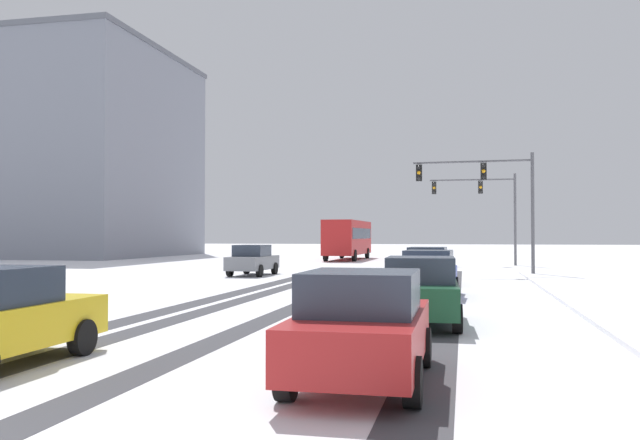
{
  "coord_description": "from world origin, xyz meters",
  "views": [
    {
      "loc": [
        6.16,
        -4.55,
        2.13
      ],
      "look_at": [
        0.0,
        23.32,
        2.8
      ],
      "focal_mm": 36.59,
      "sensor_mm": 36.0,
      "label": 1
    }
  ],
  "objects_px": {
    "car_black_second": "(428,266)",
    "bus_oncoming": "(348,237)",
    "traffic_signal_far_right": "(485,200)",
    "car_dark_green_fourth": "(421,291)",
    "car_blue_third": "(429,273)",
    "car_red_fifth": "(363,326)",
    "traffic_signal_near_right": "(490,188)",
    "office_building_far_left_block": "(51,155)",
    "car_grey_lead": "(253,260)"
  },
  "relations": [
    {
      "from": "car_dark_green_fourth",
      "to": "car_blue_third",
      "type": "bearing_deg",
      "value": 91.46
    },
    {
      "from": "car_blue_third",
      "to": "bus_oncoming",
      "type": "bearing_deg",
      "value": 104.6
    },
    {
      "from": "traffic_signal_near_right",
      "to": "traffic_signal_far_right",
      "type": "bearing_deg",
      "value": 89.42
    },
    {
      "from": "car_red_fifth",
      "to": "bus_oncoming",
      "type": "height_order",
      "value": "bus_oncoming"
    },
    {
      "from": "bus_oncoming",
      "to": "car_red_fifth",
      "type": "bearing_deg",
      "value": -79.76
    },
    {
      "from": "car_black_second",
      "to": "bus_oncoming",
      "type": "xyz_separation_m",
      "value": [
        -8.36,
        27.64,
        1.18
      ]
    },
    {
      "from": "car_blue_third",
      "to": "office_building_far_left_block",
      "type": "distance_m",
      "value": 55.8
    },
    {
      "from": "traffic_signal_near_right",
      "to": "traffic_signal_far_right",
      "type": "height_order",
      "value": "same"
    },
    {
      "from": "car_dark_green_fourth",
      "to": "bus_oncoming",
      "type": "height_order",
      "value": "bus_oncoming"
    },
    {
      "from": "car_grey_lead",
      "to": "car_black_second",
      "type": "height_order",
      "value": "same"
    },
    {
      "from": "traffic_signal_far_right",
      "to": "car_blue_third",
      "type": "xyz_separation_m",
      "value": [
        -2.66,
        -25.08,
        -3.83
      ]
    },
    {
      "from": "bus_oncoming",
      "to": "traffic_signal_near_right",
      "type": "bearing_deg",
      "value": -60.96
    },
    {
      "from": "traffic_signal_far_right",
      "to": "office_building_far_left_block",
      "type": "height_order",
      "value": "office_building_far_left_block"
    },
    {
      "from": "bus_oncoming",
      "to": "car_dark_green_fourth",
      "type": "bearing_deg",
      "value": -77.61
    },
    {
      "from": "traffic_signal_near_right",
      "to": "car_blue_third",
      "type": "xyz_separation_m",
      "value": [
        -2.54,
        -13.18,
        -3.84
      ]
    },
    {
      "from": "car_dark_green_fourth",
      "to": "car_red_fifth",
      "type": "xyz_separation_m",
      "value": [
        -0.44,
        -6.32,
        0.0
      ]
    },
    {
      "from": "car_blue_third",
      "to": "office_building_far_left_block",
      "type": "relative_size",
      "value": 0.16
    },
    {
      "from": "traffic_signal_far_right",
      "to": "car_grey_lead",
      "type": "bearing_deg",
      "value": -130.09
    },
    {
      "from": "car_blue_third",
      "to": "office_building_far_left_block",
      "type": "height_order",
      "value": "office_building_far_left_block"
    },
    {
      "from": "car_dark_green_fourth",
      "to": "car_red_fifth",
      "type": "distance_m",
      "value": 6.33
    },
    {
      "from": "car_grey_lead",
      "to": "office_building_far_left_block",
      "type": "height_order",
      "value": "office_building_far_left_block"
    },
    {
      "from": "car_red_fifth",
      "to": "office_building_far_left_block",
      "type": "xyz_separation_m",
      "value": [
        -40.35,
        50.38,
        9.59
      ]
    },
    {
      "from": "car_dark_green_fourth",
      "to": "car_grey_lead",
      "type": "bearing_deg",
      "value": 119.88
    },
    {
      "from": "traffic_signal_far_right",
      "to": "car_blue_third",
      "type": "relative_size",
      "value": 1.56
    },
    {
      "from": "traffic_signal_far_right",
      "to": "car_blue_third",
      "type": "bearing_deg",
      "value": -96.06
    },
    {
      "from": "car_black_second",
      "to": "car_red_fifth",
      "type": "relative_size",
      "value": 1.01
    },
    {
      "from": "car_dark_green_fourth",
      "to": "office_building_far_left_block",
      "type": "xyz_separation_m",
      "value": [
        -40.79,
        44.07,
        9.59
      ]
    },
    {
      "from": "car_black_second",
      "to": "car_red_fifth",
      "type": "distance_m",
      "value": 19.15
    },
    {
      "from": "office_building_far_left_block",
      "to": "car_blue_third",
      "type": "bearing_deg",
      "value": -42.37
    },
    {
      "from": "car_grey_lead",
      "to": "car_dark_green_fourth",
      "type": "distance_m",
      "value": 19.98
    },
    {
      "from": "car_grey_lead",
      "to": "car_blue_third",
      "type": "xyz_separation_m",
      "value": [
        9.78,
        -10.3,
        0.0
      ]
    },
    {
      "from": "car_blue_third",
      "to": "traffic_signal_far_right",
      "type": "bearing_deg",
      "value": 83.94
    },
    {
      "from": "car_dark_green_fourth",
      "to": "office_building_far_left_block",
      "type": "height_order",
      "value": "office_building_far_left_block"
    },
    {
      "from": "car_black_second",
      "to": "car_blue_third",
      "type": "bearing_deg",
      "value": -86.52
    },
    {
      "from": "car_red_fifth",
      "to": "car_grey_lead",
      "type": "bearing_deg",
      "value": 111.93
    },
    {
      "from": "car_blue_third",
      "to": "car_dark_green_fourth",
      "type": "height_order",
      "value": "same"
    },
    {
      "from": "car_grey_lead",
      "to": "car_dark_green_fourth",
      "type": "bearing_deg",
      "value": -60.12
    },
    {
      "from": "traffic_signal_far_right",
      "to": "office_building_far_left_block",
      "type": "distance_m",
      "value": 45.26
    },
    {
      "from": "traffic_signal_near_right",
      "to": "bus_oncoming",
      "type": "height_order",
      "value": "traffic_signal_near_right"
    },
    {
      "from": "car_grey_lead",
      "to": "car_black_second",
      "type": "relative_size",
      "value": 0.99
    },
    {
      "from": "traffic_signal_near_right",
      "to": "bus_oncoming",
      "type": "distance_m",
      "value": 23.34
    },
    {
      "from": "car_grey_lead",
      "to": "bus_oncoming",
      "type": "bearing_deg",
      "value": 87.36
    },
    {
      "from": "car_black_second",
      "to": "bus_oncoming",
      "type": "height_order",
      "value": "bus_oncoming"
    },
    {
      "from": "traffic_signal_far_right",
      "to": "car_dark_green_fourth",
      "type": "height_order",
      "value": "traffic_signal_far_right"
    },
    {
      "from": "traffic_signal_far_right",
      "to": "car_dark_green_fourth",
      "type": "xyz_separation_m",
      "value": [
        -2.48,
        -32.1,
        -3.83
      ]
    },
    {
      "from": "traffic_signal_far_right",
      "to": "car_black_second",
      "type": "bearing_deg",
      "value": -98.89
    },
    {
      "from": "car_blue_third",
      "to": "car_black_second",
      "type": "bearing_deg",
      "value": 93.48
    },
    {
      "from": "car_black_second",
      "to": "office_building_far_left_block",
      "type": "height_order",
      "value": "office_building_far_left_block"
    },
    {
      "from": "car_dark_green_fourth",
      "to": "car_red_fifth",
      "type": "relative_size",
      "value": 1.01
    },
    {
      "from": "car_black_second",
      "to": "bus_oncoming",
      "type": "relative_size",
      "value": 0.38
    }
  ]
}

